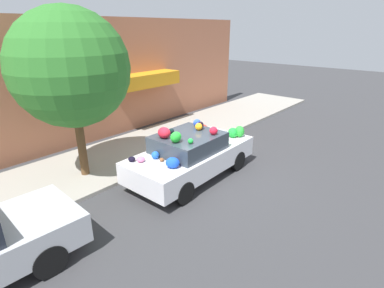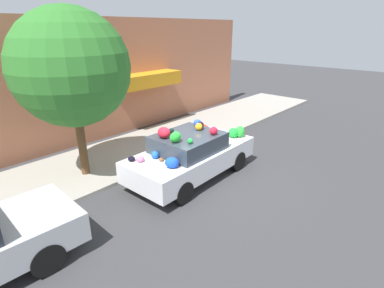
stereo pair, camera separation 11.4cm
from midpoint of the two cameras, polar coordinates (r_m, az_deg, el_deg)
ground_plane at (r=9.31m, az=-0.29°, el=-5.87°), size 60.00×60.00×0.00m
sidewalk_curb at (r=11.11m, az=-10.69°, el=-1.28°), size 24.00×3.20×0.11m
building_facade at (r=12.35m, az=-17.43°, el=11.33°), size 18.00×1.20×4.64m
street_tree at (r=8.85m, az=-21.68°, el=13.23°), size 3.18×3.18×4.72m
fire_hydrant at (r=11.42m, az=-0.42°, el=1.89°), size 0.20×0.20×0.70m
art_car at (r=8.89m, az=0.30°, el=-1.89°), size 4.18×1.87×1.69m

